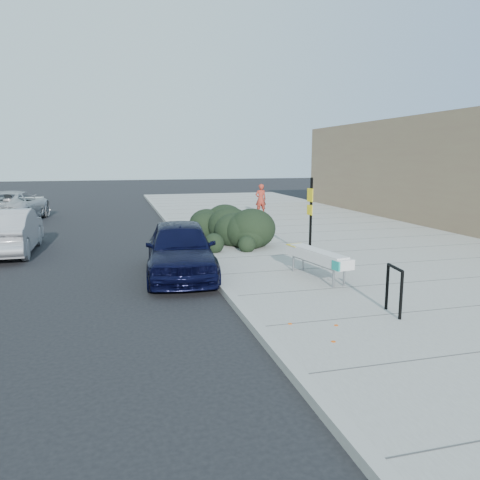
# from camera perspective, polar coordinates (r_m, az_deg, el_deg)

# --- Properties ---
(ground) EXTENTS (120.00, 120.00, 0.00)m
(ground) POSITION_cam_1_polar(r_m,az_deg,el_deg) (10.65, -0.86, -7.64)
(ground) COLOR black
(ground) RESTS_ON ground
(sidewalk_near) EXTENTS (11.20, 50.00, 0.15)m
(sidewalk_near) POSITION_cam_1_polar(r_m,az_deg,el_deg) (17.19, 13.30, -0.82)
(sidewalk_near) COLOR gray
(sidewalk_near) RESTS_ON ground
(curb_near) EXTENTS (0.22, 50.00, 0.17)m
(curb_near) POSITION_cam_1_polar(r_m,az_deg,el_deg) (15.37, -5.44, -1.82)
(curb_near) COLOR #9E9E99
(curb_near) RESTS_ON ground
(bench) EXTENTS (0.90, 2.45, 0.72)m
(bench) POSITION_cam_1_polar(r_m,az_deg,el_deg) (12.19, 9.43, -2.00)
(bench) COLOR gray
(bench) RESTS_ON sidewalk_near
(bike_rack) EXTENTS (0.14, 0.67, 0.98)m
(bike_rack) POSITION_cam_1_polar(r_m,az_deg,el_deg) (9.76, 18.29, -5.28)
(bike_rack) COLOR black
(bike_rack) RESTS_ON sidewalk_near
(sign_post) EXTENTS (0.12, 0.29, 2.49)m
(sign_post) POSITION_cam_1_polar(r_m,az_deg,el_deg) (14.39, 8.59, 3.28)
(sign_post) COLOR black
(sign_post) RESTS_ON sidewalk_near
(hedge) EXTENTS (2.57, 4.20, 1.48)m
(hedge) POSITION_cam_1_polar(r_m,az_deg,el_deg) (17.17, -1.50, 2.20)
(hedge) COLOR black
(hedge) RESTS_ON sidewalk_near
(sedan_navy) EXTENTS (2.23, 4.67, 1.54)m
(sedan_navy) POSITION_cam_1_polar(r_m,az_deg,el_deg) (12.90, -7.28, -1.04)
(sedan_navy) COLOR black
(sedan_navy) RESTS_ON ground
(wagon_silver) EXTENTS (1.70, 4.70, 1.54)m
(wagon_silver) POSITION_cam_1_polar(r_m,az_deg,el_deg) (17.66, -26.38, 0.98)
(wagon_silver) COLOR #A5A6AA
(wagon_silver) RESTS_ON ground
(suv_silver) EXTENTS (3.22, 5.96, 1.59)m
(suv_silver) POSITION_cam_1_polar(r_m,az_deg,el_deg) (26.34, -26.01, 3.72)
(suv_silver) COLOR #ACAFB2
(suv_silver) RESTS_ON ground
(pedestrian) EXTENTS (0.61, 0.41, 1.66)m
(pedestrian) POSITION_cam_1_polar(r_m,az_deg,el_deg) (25.55, 2.54, 4.98)
(pedestrian) COLOR maroon
(pedestrian) RESTS_ON sidewalk_near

